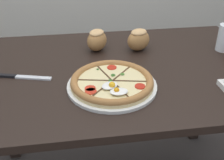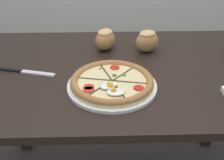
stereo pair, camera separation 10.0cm
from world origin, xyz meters
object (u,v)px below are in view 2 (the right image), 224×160
at_px(bread_piece_near, 105,39).
at_px(bread_piece_mid, 147,41).
at_px(pizza, 112,83).
at_px(dining_table, 121,91).
at_px(knife_main, 25,72).

bearing_deg(bread_piece_near, bread_piece_mid, -7.45).
bearing_deg(pizza, bread_piece_near, 93.63).
bearing_deg(bread_piece_mid, pizza, -118.75).
xyz_separation_m(pizza, bread_piece_near, (-0.02, 0.33, 0.03)).
relative_size(dining_table, knife_main, 5.33).
bearing_deg(knife_main, dining_table, 19.01).
height_order(pizza, knife_main, pizza).
bearing_deg(dining_table, bread_piece_mid, 52.32).
distance_m(dining_table, knife_main, 0.40).
xyz_separation_m(dining_table, knife_main, (-0.38, -0.03, 0.12)).
relative_size(pizza, bread_piece_mid, 2.39).
height_order(dining_table, bread_piece_mid, bread_piece_mid).
height_order(bread_piece_near, knife_main, bread_piece_near).
xyz_separation_m(dining_table, bread_piece_mid, (0.12, 0.16, 0.16)).
xyz_separation_m(dining_table, bread_piece_near, (-0.07, 0.18, 0.16)).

